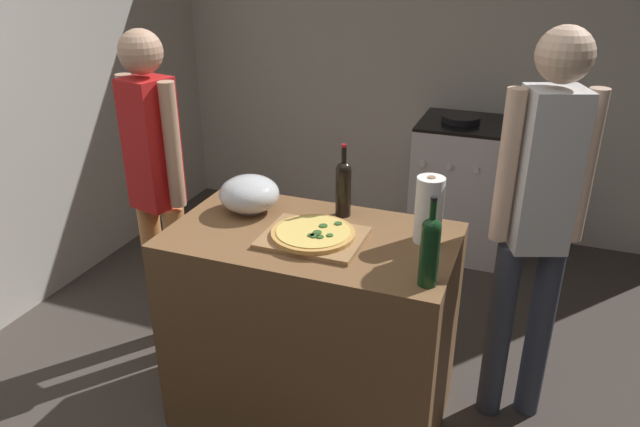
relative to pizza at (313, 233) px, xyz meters
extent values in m
cube|color=#3F3833|center=(-0.15, 0.78, -0.96)|extent=(4.13, 3.62, 0.02)
cube|color=#BCB7AD|center=(-0.15, 2.34, 0.35)|extent=(4.13, 0.10, 2.60)
cube|color=#BCB7AD|center=(-1.97, 0.78, 0.35)|extent=(0.10, 3.62, 2.60)
cube|color=brown|center=(-0.03, 0.05, -0.49)|extent=(1.18, 0.67, 0.92)
cube|color=#9E7247|center=(0.00, 0.00, -0.02)|extent=(0.40, 0.32, 0.02)
cylinder|color=tan|center=(0.00, 0.00, 0.00)|extent=(0.34, 0.34, 0.02)
cylinder|color=#EAC660|center=(0.00, 0.00, 0.01)|extent=(0.30, 0.30, 0.00)
cylinder|color=#335926|center=(0.05, -0.05, 0.01)|extent=(0.03, 0.03, 0.01)
cylinder|color=#335926|center=(0.02, 0.05, 0.01)|extent=(0.03, 0.03, 0.01)
cylinder|color=#335926|center=(0.07, 0.09, 0.01)|extent=(0.03, 0.03, 0.01)
cylinder|color=#335926|center=(0.02, -0.01, 0.01)|extent=(0.04, 0.04, 0.01)
cylinder|color=#335926|center=(0.01, -0.04, 0.01)|extent=(0.03, 0.03, 0.01)
cylinder|color=#335926|center=(0.08, -0.02, 0.01)|extent=(0.03, 0.03, 0.01)
cylinder|color=#335926|center=(0.02, -0.05, 0.01)|extent=(0.03, 0.03, 0.01)
cylinder|color=#B2B2B7|center=(-0.37, 0.17, -0.03)|extent=(0.11, 0.11, 0.01)
ellipsoid|color=silver|center=(-0.37, 0.17, 0.05)|extent=(0.27, 0.27, 0.16)
cylinder|color=white|center=(0.43, 0.16, 0.10)|extent=(0.11, 0.11, 0.27)
cylinder|color=#997551|center=(0.43, 0.16, 0.11)|extent=(0.03, 0.03, 0.28)
cylinder|color=black|center=(0.03, 0.27, 0.08)|extent=(0.07, 0.07, 0.21)
sphere|color=black|center=(0.03, 0.27, 0.18)|extent=(0.07, 0.07, 0.07)
cylinder|color=black|center=(0.03, 0.27, 0.24)|extent=(0.02, 0.02, 0.08)
cylinder|color=maroon|center=(0.03, 0.27, 0.29)|extent=(0.02, 0.02, 0.01)
cylinder|color=#143819|center=(0.50, -0.18, 0.08)|extent=(0.07, 0.07, 0.22)
sphere|color=#143819|center=(0.50, -0.18, 0.19)|extent=(0.07, 0.07, 0.07)
cylinder|color=#143819|center=(0.50, -0.18, 0.25)|extent=(0.02, 0.02, 0.08)
cylinder|color=black|center=(0.50, -0.18, 0.30)|extent=(0.02, 0.02, 0.01)
cube|color=#B7B7BC|center=(0.37, 1.94, -0.50)|extent=(0.68, 0.57, 0.91)
cube|color=black|center=(0.37, 1.94, -0.03)|extent=(0.68, 0.57, 0.02)
cylinder|color=silver|center=(0.12, 1.64, -0.24)|extent=(0.04, 0.02, 0.04)
cylinder|color=silver|center=(0.29, 1.64, -0.24)|extent=(0.04, 0.02, 0.04)
cylinder|color=silver|center=(0.46, 1.64, -0.24)|extent=(0.04, 0.02, 0.04)
cylinder|color=silver|center=(0.63, 1.64, -0.24)|extent=(0.04, 0.02, 0.04)
cylinder|color=black|center=(0.29, 1.93, 0.00)|extent=(0.25, 0.25, 0.04)
cylinder|color=#D88C4C|center=(-1.01, 0.28, -0.54)|extent=(0.11, 0.11, 0.83)
cylinder|color=#D88C4C|center=(-0.83, 0.24, -0.54)|extent=(0.11, 0.11, 0.83)
cube|color=red|center=(-0.92, 0.26, 0.19)|extent=(0.23, 0.24, 0.62)
cylinder|color=tan|center=(-1.06, 0.29, 0.21)|extent=(0.08, 0.08, 0.59)
cylinder|color=tan|center=(-0.78, 0.22, 0.21)|extent=(0.08, 0.08, 0.59)
sphere|color=tan|center=(-0.92, 0.26, 0.62)|extent=(0.20, 0.20, 0.20)
cylinder|color=#383D4C|center=(0.92, 0.40, -0.52)|extent=(0.11, 0.11, 0.87)
cylinder|color=#383D4C|center=(0.75, 0.34, -0.52)|extent=(0.11, 0.11, 0.87)
cube|color=silver|center=(0.83, 0.37, 0.25)|extent=(0.27, 0.26, 0.65)
cylinder|color=beige|center=(0.98, 0.42, 0.26)|extent=(0.08, 0.08, 0.62)
cylinder|color=beige|center=(0.69, 0.32, 0.26)|extent=(0.08, 0.08, 0.62)
sphere|color=beige|center=(0.83, 0.37, 0.69)|extent=(0.21, 0.21, 0.21)
camera|label=1|loc=(0.79, -2.01, 1.08)|focal=33.86mm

